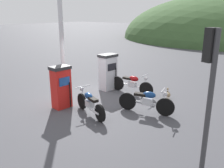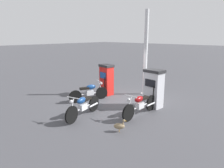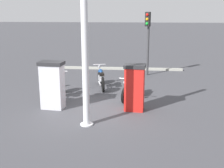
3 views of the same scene
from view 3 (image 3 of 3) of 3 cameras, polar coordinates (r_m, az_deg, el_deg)
ground_plane at (r=10.84m, az=-3.45°, el=-4.44°), size 120.00×120.00×0.00m
fuel_pump_near at (r=10.28m, az=4.35°, el=-0.65°), size 0.63×0.78×1.64m
fuel_pump_far at (r=10.68m, az=-11.43°, el=-0.16°), size 0.68×0.90×1.70m
motorcycle_near_pump at (r=11.69m, az=3.72°, el=-0.72°), size 1.90×0.86×0.95m
motorcycle_far_pump at (r=11.99m, az=-10.49°, el=-0.46°), size 2.21×0.56×0.97m
motorcycle_extra at (r=13.27m, az=-2.17°, el=1.29°), size 2.06×0.69×0.97m
wandering_duck at (r=13.67m, az=-9.99°, el=0.35°), size 0.37×0.40×0.45m
roadside_traffic_light at (r=15.55m, az=6.93°, el=9.88°), size 0.40×0.30×3.29m
canopy_support_pole at (r=8.69m, az=-5.19°, el=5.31°), size 0.40×0.40×4.43m
road_edge_kerb at (r=17.29m, az=-0.38°, el=3.05°), size 0.35×8.34×0.12m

